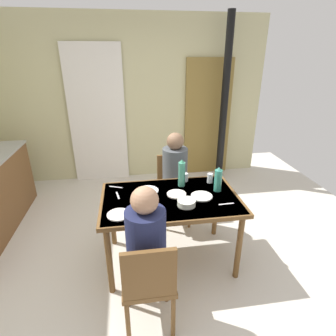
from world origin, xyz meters
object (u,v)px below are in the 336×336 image
object	(u,v)px
chair_near_diner	(149,282)
serving_bowl_center	(186,203)
dining_table	(170,204)
water_bottle_green_near	(182,173)
chair_far_diner	(173,185)
water_bottle_green_far	(218,180)
person_near_diner	(146,239)
person_far_diner	(175,169)

from	to	relation	value
chair_near_diner	serving_bowl_center	world-z (taller)	chair_near_diner
dining_table	water_bottle_green_near	xyz separation A→B (m)	(0.16, 0.23, 0.22)
chair_far_diner	serving_bowl_center	size ratio (longest dim) A/B	5.12
chair_near_diner	chair_far_diner	xyz separation A→B (m)	(0.45, 1.55, 0.00)
chair_near_diner	dining_table	bearing A→B (deg)	69.63
chair_near_diner	water_bottle_green_far	size ratio (longest dim) A/B	3.32
chair_far_diner	water_bottle_green_near	bearing A→B (deg)	89.61
dining_table	person_near_diner	xyz separation A→B (m)	(-0.29, -0.64, 0.11)
person_far_diner	serving_bowl_center	bearing A→B (deg)	87.32
person_far_diner	water_bottle_green_far	size ratio (longest dim) A/B	2.94
person_near_diner	person_far_diner	xyz separation A→B (m)	(0.45, 1.28, 0.00)
dining_table	serving_bowl_center	bearing A→B (deg)	-54.11
chair_near_diner	chair_far_diner	distance (m)	1.61
dining_table	chair_far_diner	distance (m)	0.81
person_near_diner	person_far_diner	world-z (taller)	same
person_far_diner	person_near_diner	bearing A→B (deg)	70.63
person_far_diner	serving_bowl_center	size ratio (longest dim) A/B	4.53
person_far_diner	serving_bowl_center	xyz separation A→B (m)	(-0.04, -0.81, 0.00)
dining_table	water_bottle_green_near	world-z (taller)	water_bottle_green_near
chair_far_diner	water_bottle_green_near	size ratio (longest dim) A/B	2.90
chair_near_diner	person_near_diner	bearing A→B (deg)	90.00
person_far_diner	chair_near_diner	bearing A→B (deg)	72.38
dining_table	water_bottle_green_far	size ratio (longest dim) A/B	5.14
person_near_diner	person_far_diner	size ratio (longest dim) A/B	1.00
serving_bowl_center	dining_table	bearing A→B (deg)	125.89
dining_table	person_near_diner	size ratio (longest dim) A/B	1.75
chair_far_diner	person_near_diner	distance (m)	1.51
serving_bowl_center	water_bottle_green_near	bearing A→B (deg)	85.18
dining_table	water_bottle_green_far	world-z (taller)	water_bottle_green_far
water_bottle_green_near	serving_bowl_center	size ratio (longest dim) A/B	1.76
chair_far_diner	serving_bowl_center	xyz separation A→B (m)	(-0.04, -0.95, 0.29)
chair_near_diner	water_bottle_green_far	xyz separation A→B (m)	(0.79, 0.84, 0.38)
person_near_diner	water_bottle_green_near	world-z (taller)	person_near_diner
dining_table	person_far_diner	xyz separation A→B (m)	(0.16, 0.64, 0.11)
chair_far_diner	water_bottle_green_far	xyz separation A→B (m)	(0.34, -0.71, 0.38)
chair_far_diner	water_bottle_green_far	world-z (taller)	water_bottle_green_far
chair_far_diner	person_near_diner	size ratio (longest dim) A/B	1.13
dining_table	person_near_diner	distance (m)	0.71
person_near_diner	water_bottle_green_far	bearing A→B (deg)	41.93
person_far_diner	water_bottle_green_near	bearing A→B (deg)	89.47
chair_far_diner	person_far_diner	distance (m)	0.31
dining_table	person_near_diner	world-z (taller)	person_near_diner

